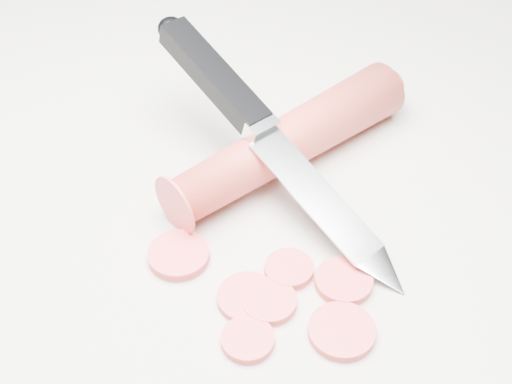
{
  "coord_description": "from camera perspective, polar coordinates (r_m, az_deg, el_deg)",
  "views": [
    {
      "loc": [
        0.01,
        -0.33,
        0.35
      ],
      "look_at": [
        -0.01,
        0.01,
        0.02
      ],
      "focal_mm": 50.0,
      "sensor_mm": 36.0,
      "label": 1
    }
  ],
  "objects": [
    {
      "name": "ground",
      "position": [
        0.48,
        1.09,
        -2.37
      ],
      "size": [
        2.4,
        2.4,
        0.0
      ],
      "primitive_type": "plane",
      "color": "beige",
      "rests_on": "ground"
    },
    {
      "name": "carrot",
      "position": [
        0.51,
        2.64,
        4.08
      ],
      "size": [
        0.17,
        0.16,
        0.04
      ],
      "primitive_type": "cylinder",
      "rotation": [
        1.57,
        0.0,
        -0.8
      ],
      "color": "red",
      "rests_on": "ground"
    },
    {
      "name": "carrot_slice_0",
      "position": [
        0.46,
        -6.2,
        -5.05
      ],
      "size": [
        0.04,
        0.04,
        0.01
      ],
      "primitive_type": "cylinder",
      "color": "#F14546",
      "rests_on": "ground"
    },
    {
      "name": "carrot_slice_1",
      "position": [
        0.45,
        2.66,
        -6.2
      ],
      "size": [
        0.03,
        0.03,
        0.01
      ],
      "primitive_type": "cylinder",
      "color": "#F14546",
      "rests_on": "ground"
    },
    {
      "name": "carrot_slice_2",
      "position": [
        0.44,
        7.03,
        -7.11
      ],
      "size": [
        0.04,
        0.04,
        0.01
      ],
      "primitive_type": "cylinder",
      "color": "#F14546",
      "rests_on": "ground"
    },
    {
      "name": "carrot_slice_3",
      "position": [
        0.42,
        -0.67,
        -11.73
      ],
      "size": [
        0.03,
        0.03,
        0.01
      ],
      "primitive_type": "cylinder",
      "color": "#F14546",
      "rests_on": "ground"
    },
    {
      "name": "carrot_slice_4",
      "position": [
        0.42,
        6.87,
        -11.0
      ],
      "size": [
        0.04,
        0.04,
        0.01
      ],
      "primitive_type": "cylinder",
      "color": "#F14546",
      "rests_on": "ground"
    },
    {
      "name": "carrot_slice_5",
      "position": [
        0.43,
        -0.68,
        -8.46
      ],
      "size": [
        0.04,
        0.04,
        0.01
      ],
      "primitive_type": "cylinder",
      "color": "#F14546",
      "rests_on": "ground"
    },
    {
      "name": "carrot_slice_6",
      "position": [
        0.43,
        1.04,
        -8.76
      ],
      "size": [
        0.03,
        0.03,
        0.01
      ],
      "primitive_type": "cylinder",
      "color": "#F14546",
      "rests_on": "ground"
    },
    {
      "name": "kitchen_knife",
      "position": [
        0.47,
        1.54,
        4.16
      ],
      "size": [
        0.19,
        0.2,
        0.08
      ],
      "primitive_type": null,
      "color": "silver",
      "rests_on": "ground"
    }
  ]
}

